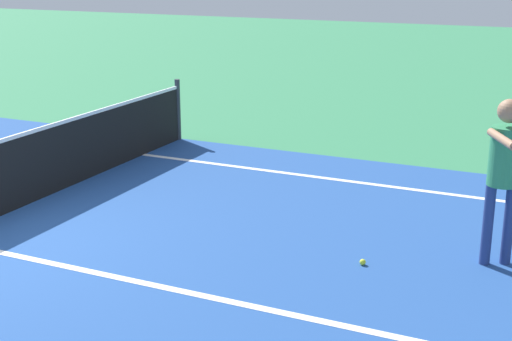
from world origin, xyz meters
The scene contains 3 objects.
line_center_service centered at (0.00, -3.20, 0.00)m, with size 0.10×6.40×0.01m, color white.
player_near centered at (1.93, -5.81, 1.10)m, with size 1.20×0.58×1.76m.
tennis_ball_mid_court centered at (1.34, -4.54, 0.03)m, with size 0.07×0.07×0.07m, color #CCE033.
Camera 1 is at (-5.49, -6.46, 3.11)m, focal length 50.84 mm.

